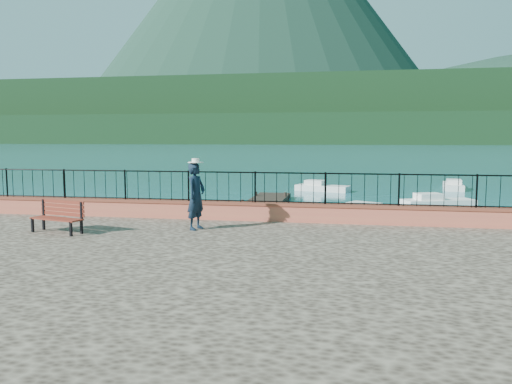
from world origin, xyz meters
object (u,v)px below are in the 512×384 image
(boat_4, at_px, (322,186))
(person, at_px, (196,196))
(boat_2, at_px, (438,200))
(boat_1, at_px, (376,212))
(boat_5, at_px, (453,184))
(park_bench, at_px, (58,223))

(boat_4, bearing_deg, person, -79.10)
(person, xyz_separation_m, boat_2, (9.23, 15.18, -1.76))
(boat_1, height_order, boat_4, same)
(person, distance_m, boat_5, 28.39)
(person, bearing_deg, boat_4, 8.11)
(boat_2, bearing_deg, boat_1, -145.13)
(boat_4, height_order, boat_5, same)
(boat_2, bearing_deg, boat_4, 113.00)
(boat_2, relative_size, boat_5, 0.95)
(boat_5, bearing_deg, boat_4, 116.37)
(person, bearing_deg, boat_1, -14.75)
(boat_2, relative_size, boat_4, 1.03)
(boat_1, xyz_separation_m, boat_4, (-3.08, 12.43, 0.00))
(boat_5, bearing_deg, park_bench, 157.36)
(boat_1, distance_m, boat_5, 16.96)
(park_bench, relative_size, boat_4, 0.44)
(person, relative_size, boat_4, 0.50)
(park_bench, distance_m, boat_4, 24.39)
(park_bench, height_order, person, person)
(boat_2, distance_m, boat_4, 9.88)
(boat_5, bearing_deg, boat_2, 172.54)
(person, bearing_deg, park_bench, 122.53)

